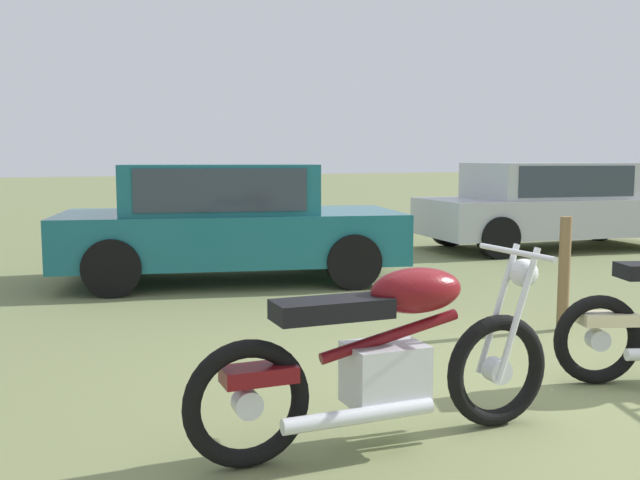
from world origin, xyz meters
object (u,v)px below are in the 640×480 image
object	(u,v)px
motorcycle_maroon	(386,356)
car_silver	(551,201)
car_teal	(226,216)
fence_post_wooden	(564,274)

from	to	relation	value
motorcycle_maroon	car_silver	xyz separation A→B (m)	(7.12, 5.31, 0.32)
car_teal	fence_post_wooden	xyz separation A→B (m)	(1.55, -3.88, -0.30)
car_teal	car_silver	distance (m)	5.88
car_teal	fence_post_wooden	world-z (taller)	car_teal
car_silver	fence_post_wooden	distance (m)	5.93
car_teal	car_silver	size ratio (longest dim) A/B	0.94
car_teal	fence_post_wooden	distance (m)	4.19
motorcycle_maroon	car_silver	world-z (taller)	car_silver
motorcycle_maroon	car_silver	distance (m)	8.89
fence_post_wooden	motorcycle_maroon	bearing A→B (deg)	-155.56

